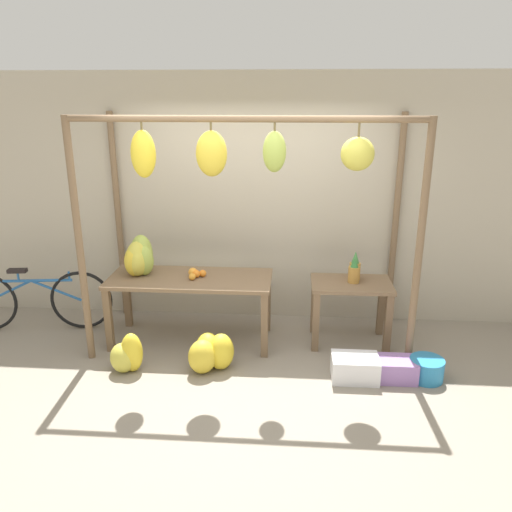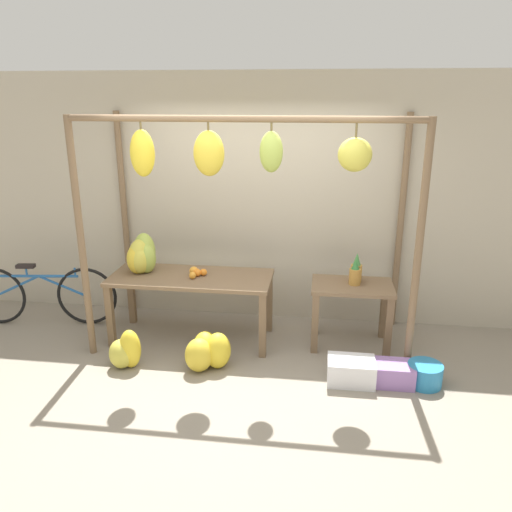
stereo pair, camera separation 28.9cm
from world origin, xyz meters
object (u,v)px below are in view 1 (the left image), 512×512
at_px(orange_pile, 196,274).
at_px(fruit_crate_white, 355,368).
at_px(pineapple_cluster, 354,270).
at_px(banana_pile_ground_right, 210,353).
at_px(fruit_crate_purple, 395,369).
at_px(parked_bicycle, 34,300).
at_px(banana_pile_on_table, 139,258).
at_px(blue_bucket, 426,369).
at_px(banana_pile_ground_left, 127,355).

distance_m(orange_pile, fruit_crate_white, 1.86).
bearing_deg(pineapple_cluster, banana_pile_ground_right, -153.07).
distance_m(banana_pile_ground_right, fruit_crate_purple, 1.75).
distance_m(orange_pile, parked_bicycle, 1.92).
height_order(banana_pile_on_table, parked_bicycle, banana_pile_on_table).
relative_size(banana_pile_ground_right, parked_bicycle, 0.30).
height_order(blue_bucket, parked_bicycle, parked_bicycle).
bearing_deg(banana_pile_ground_left, banana_pile_ground_right, 6.98).
height_order(banana_pile_on_table, fruit_crate_white, banana_pile_on_table).
bearing_deg(parked_bicycle, fruit_crate_white, -12.82).
bearing_deg(fruit_crate_white, orange_pile, 157.57).
height_order(parked_bicycle, fruit_crate_purple, parked_bicycle).
height_order(orange_pile, fruit_crate_purple, orange_pile).
relative_size(pineapple_cluster, blue_bucket, 0.98).
bearing_deg(orange_pile, banana_pile_on_table, 175.23).
bearing_deg(orange_pile, banana_pile_ground_left, -128.89).
xyz_separation_m(banana_pile_on_table, banana_pile_ground_right, (0.84, -0.64, -0.73)).
xyz_separation_m(orange_pile, banana_pile_ground_left, (-0.55, -0.69, -0.60)).
height_order(orange_pile, banana_pile_ground_left, orange_pile).
xyz_separation_m(banana_pile_on_table, banana_pile_ground_left, (0.05, -0.74, -0.73)).
bearing_deg(fruit_crate_white, banana_pile_on_table, 162.12).
height_order(pineapple_cluster, banana_pile_ground_right, pineapple_cluster).
height_order(pineapple_cluster, fruit_crate_white, pineapple_cluster).
xyz_separation_m(banana_pile_ground_left, banana_pile_ground_right, (0.79, 0.10, 0.01)).
bearing_deg(banana_pile_ground_right, fruit_crate_purple, -1.60).
distance_m(pineapple_cluster, fruit_crate_purple, 1.09).
height_order(orange_pile, blue_bucket, orange_pile).
height_order(fruit_crate_white, parked_bicycle, parked_bicycle).
relative_size(banana_pile_on_table, blue_bucket, 1.31).
bearing_deg(fruit_crate_white, pineapple_cluster, 86.75).
bearing_deg(fruit_crate_purple, banana_pile_on_table, 165.07).
bearing_deg(blue_bucket, banana_pile_ground_left, -178.64).
bearing_deg(banana_pile_ground_right, orange_pile, 111.69).
xyz_separation_m(orange_pile, pineapple_cluster, (1.66, 0.13, 0.04)).
xyz_separation_m(blue_bucket, parked_bicycle, (-4.15, 0.75, 0.26)).
bearing_deg(pineapple_cluster, parked_bicycle, -179.97).
height_order(banana_pile_on_table, blue_bucket, banana_pile_on_table).
distance_m(pineapple_cluster, blue_bucket, 1.20).
bearing_deg(blue_bucket, banana_pile_ground_right, 179.17).
bearing_deg(fruit_crate_purple, pineapple_cluster, 113.07).
distance_m(banana_pile_ground_left, parked_bicycle, 1.56).
xyz_separation_m(banana_pile_ground_left, fruit_crate_white, (2.16, 0.02, -0.06)).
bearing_deg(banana_pile_ground_left, blue_bucket, 1.36).
distance_m(banana_pile_on_table, pineapple_cluster, 2.27).
height_order(banana_pile_ground_left, fruit_crate_purple, banana_pile_ground_left).
xyz_separation_m(orange_pile, banana_pile_ground_right, (0.24, -0.59, -0.59)).
relative_size(blue_bucket, parked_bicycle, 0.18).
bearing_deg(pineapple_cluster, fruit_crate_purple, -66.93).
distance_m(orange_pile, pineapple_cluster, 1.66).
distance_m(blue_bucket, fruit_crate_purple, 0.30).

